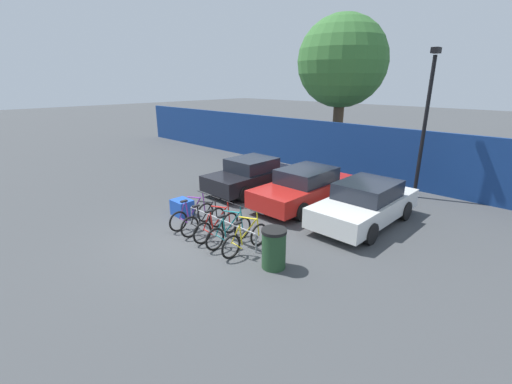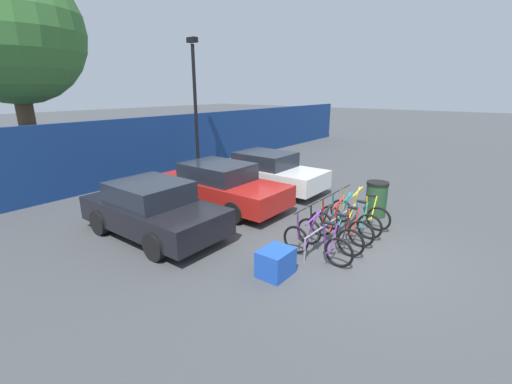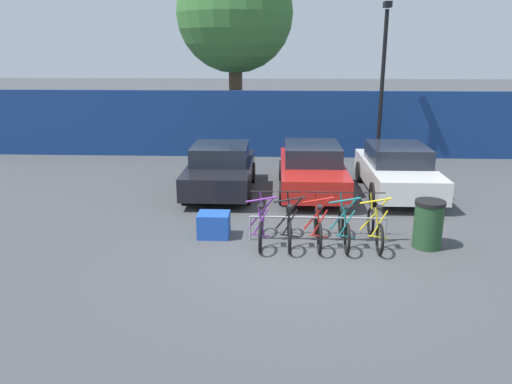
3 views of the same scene
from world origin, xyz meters
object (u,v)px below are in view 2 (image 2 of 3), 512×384
Objects in this scene: bicycle_yellow at (359,213)px; car_white at (267,171)px; lamp_post at (195,101)px; bicycle_red at (340,227)px; tree_behind_hoarding at (10,34)px; trash_bin at (376,199)px; cargo_crate at (276,262)px; car_red at (220,185)px; car_black at (153,209)px; bicycle_black at (329,235)px; bicycle_purple at (317,244)px; bicycle_teal at (349,220)px; bike_rack at (335,222)px.

car_white is at bearing 72.33° from bicycle_yellow.
bicycle_yellow is at bearing -100.97° from lamp_post.
bicycle_red is 0.22× the size of tree_behind_hoarding.
cargo_crate is at bearing 174.85° from trash_bin.
lamp_post reaches higher than trash_bin.
car_red is 1.04× the size of car_white.
bicycle_yellow is 0.22× the size of tree_behind_hoarding.
car_black is 0.51× the size of tree_behind_hoarding.
bicycle_black is 0.31× the size of lamp_post.
bicycle_red is 1.22m from bicycle_yellow.
bicycle_yellow reaches higher than trash_bin.
bicycle_yellow is 0.43× the size of car_black.
cargo_crate is at bearing 166.22° from bicycle_purple.
bicycle_black is 12.04m from tree_behind_hoarding.
lamp_post reaches higher than bicycle_yellow.
car_black is (-3.77, 3.95, 0.31)m from bicycle_yellow.
tree_behind_hoarding reaches higher than trash_bin.
bicycle_red is (0.61, 0.00, 0.00)m from bicycle_black.
bicycle_teal is 2.88m from cargo_crate.
bicycle_teal and bicycle_yellow have the same top height.
bicycle_red is at bearing 178.15° from trash_bin.
car_red is at bearing 178.77° from car_white.
car_black is at bearing 134.39° from bicycle_yellow.
tree_behind_hoarding is (-3.87, 10.77, 4.98)m from bicycle_yellow.
cargo_crate is at bearing 167.72° from bicycle_red.
bike_rack is 0.39× the size of tree_behind_hoarding.
car_red is at bearing 98.11° from bicycle_teal.
bicycle_purple is at bearing -107.95° from car_red.
bicycle_black is (-0.62, -0.15, -0.10)m from bike_rack.
lamp_post is at bearing 76.63° from bicycle_teal.
bicycle_red is at bearing 3.81° from bicycle_purple.
car_black is at bearing 93.99° from cargo_crate.
tree_behind_hoarding is (-2.78, 6.62, 4.67)m from car_red.
tree_behind_hoarding is at bearing 91.96° from cargo_crate.
car_red is (2.67, 0.20, 0.00)m from car_black.
tree_behind_hoarding is (-5.42, 2.80, 2.21)m from lamp_post.
trash_bin is (4.86, -4.02, -0.17)m from car_black.
bicycle_purple is 2.44× the size of cargo_crate.
bicycle_teal is (0.56, 0.00, 0.00)m from bicycle_red.
bicycle_teal is (1.18, 0.00, 0.00)m from bicycle_black.
bicycle_black is 1.00× the size of bicycle_yellow.
trash_bin is (1.75, -0.07, 0.14)m from bicycle_teal.
car_white is (2.59, 4.10, 0.31)m from bicycle_red.
car_white is 6.17m from cargo_crate.
trash_bin reaches higher than bike_rack.
bicycle_purple is 0.43× the size of car_black.
bicycle_black is (0.61, 0.00, 0.00)m from bicycle_purple.
bicycle_teal is at bearing -105.48° from lamp_post.
cargo_crate is (-4.88, -3.76, -0.42)m from car_white.
bicycle_purple is at bearing 179.26° from bicycle_black.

